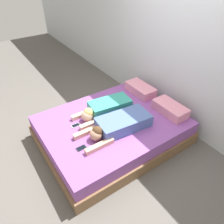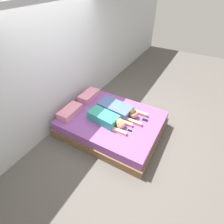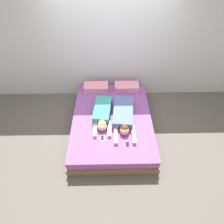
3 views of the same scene
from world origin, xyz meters
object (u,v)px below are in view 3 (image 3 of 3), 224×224
bed (112,123)px  cell_phone_left (102,138)px  person_left (102,114)px  cell_phone_right (127,144)px  pillow_head_right (127,87)px  pillow_head_left (96,87)px  person_right (123,116)px

bed → cell_phone_left: (-0.19, -0.52, 0.21)m
person_left → cell_phone_right: (0.46, -0.66, -0.09)m
pillow_head_right → cell_phone_left: pillow_head_right is taller
pillow_head_right → cell_phone_right: (-0.10, -1.54, -0.07)m
pillow_head_left → cell_phone_right: bearing=-67.7°
bed → cell_phone_right: bearing=-68.3°
cell_phone_right → person_left: bearing=124.8°
bed → person_right: size_ratio=1.91×
pillow_head_right → cell_phone_left: size_ratio=4.32×
person_right → pillow_head_right: bearing=81.6°
pillow_head_left → person_left: size_ratio=0.60×
pillow_head_right → person_right: (-0.13, -0.92, 0.01)m
pillow_head_left → cell_phone_right: size_ratio=4.32×
person_left → cell_phone_left: bearing=-89.4°
person_right → cell_phone_right: (0.04, -0.62, -0.08)m
pillow_head_right → person_left: bearing=-122.4°
pillow_head_right → cell_phone_right: 1.54m
bed → pillow_head_right: 0.98m
bed → cell_phone_right: 0.75m
cell_phone_left → bed: bearing=70.2°
pillow_head_right → person_left: person_left is taller
person_right → pillow_head_left: bearing=122.9°
pillow_head_right → cell_phone_right: size_ratio=4.32×
cell_phone_right → pillow_head_left: bearing=112.3°
pillow_head_right → person_right: bearing=-98.4°
person_left → cell_phone_left: size_ratio=7.22×
cell_phone_right → bed: bearing=111.7°
bed → cell_phone_left: size_ratio=16.36×
bed → pillow_head_right: (0.36, 0.87, 0.28)m
pillow_head_right → person_right: 0.93m
pillow_head_left → person_left: (0.17, -0.88, 0.02)m
pillow_head_right → cell_phone_left: (-0.55, -1.39, -0.07)m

